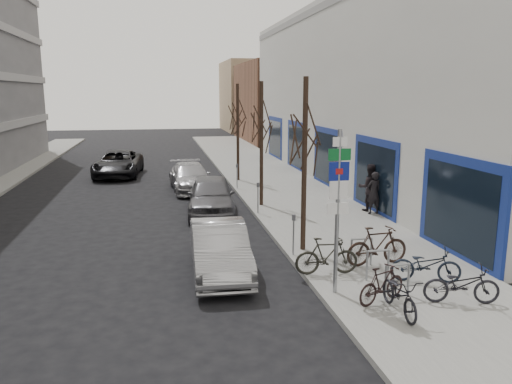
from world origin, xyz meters
name	(u,v)px	position (x,y,z in m)	size (l,w,h in m)	color
ground	(240,305)	(0.00, 0.00, 0.00)	(120.00, 120.00, 0.00)	black
sidewalk_east	(303,204)	(4.50, 10.00, 0.07)	(5.00, 70.00, 0.15)	slate
commercial_building	(478,93)	(17.00, 16.00, 5.00)	(20.00, 32.00, 10.00)	#B7B7B2
brick_building_far	(301,102)	(13.00, 40.00, 4.00)	(12.00, 14.00, 8.00)	brown
tan_building_far	(273,96)	(13.50, 55.00, 4.50)	(13.00, 12.00, 9.00)	#937A5B
highway_sign_pole	(338,202)	(2.40, -0.01, 2.46)	(0.55, 0.10, 4.20)	gray
bike_rack	(378,261)	(3.80, 0.60, 0.66)	(0.66, 2.26, 0.83)	gray
tree_near	(305,124)	(2.60, 3.50, 4.10)	(1.80, 1.80, 5.50)	black
tree_mid	(261,114)	(2.60, 10.00, 4.10)	(1.80, 1.80, 5.50)	black
tree_far	(238,109)	(2.60, 16.50, 4.10)	(1.80, 1.80, 5.50)	black
meter_front	(294,231)	(2.15, 3.00, 0.92)	(0.10, 0.08, 1.27)	gray
meter_mid	(258,195)	(2.15, 8.50, 0.92)	(0.10, 0.08, 1.27)	gray
meter_back	(237,174)	(2.15, 14.00, 0.92)	(0.10, 0.08, 1.27)	gray
bike_near_left	(400,291)	(3.40, -1.42, 0.67)	(0.52, 1.71, 1.04)	black
bike_near_right	(382,284)	(3.27, -0.79, 0.61)	(0.45, 1.51, 0.92)	black
bike_mid_curb	(426,262)	(4.96, 0.20, 0.69)	(0.54, 1.79, 1.09)	black
bike_mid_inner	(327,256)	(2.60, 1.24, 0.68)	(0.52, 1.75, 1.06)	black
bike_far_curb	(462,281)	(5.09, -1.19, 0.69)	(0.53, 1.76, 1.08)	black
bike_far_inner	(377,245)	(4.27, 1.68, 0.73)	(0.57, 1.92, 1.17)	black
parked_car_front	(220,249)	(-0.20, 2.27, 0.72)	(1.52, 4.35, 1.43)	#97989C
parked_car_mid	(211,196)	(0.31, 9.23, 0.80)	(1.90, 4.71, 1.61)	#545459
parked_car_back	(191,177)	(-0.20, 14.64, 0.70)	(1.96, 4.82, 1.40)	#9A999E
lane_car	(118,163)	(-4.23, 20.14, 0.77)	(2.56, 5.54, 1.54)	black
pedestrian_near	(374,193)	(6.74, 7.46, 1.02)	(0.64, 0.42, 1.74)	black
pedestrian_far	(369,187)	(6.80, 8.03, 1.15)	(0.74, 0.50, 2.00)	black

